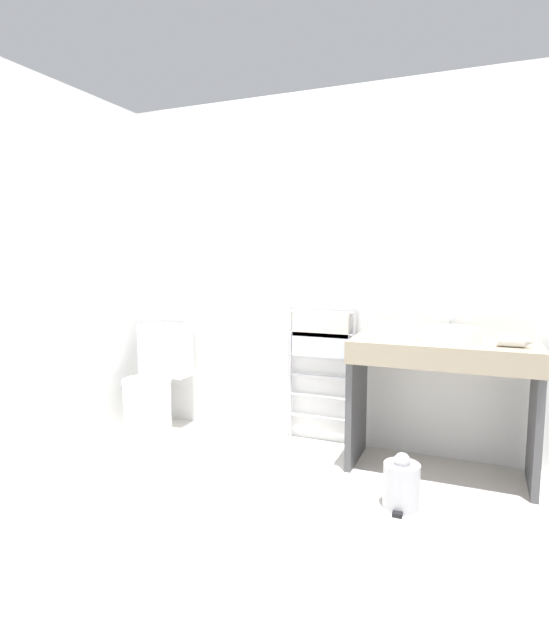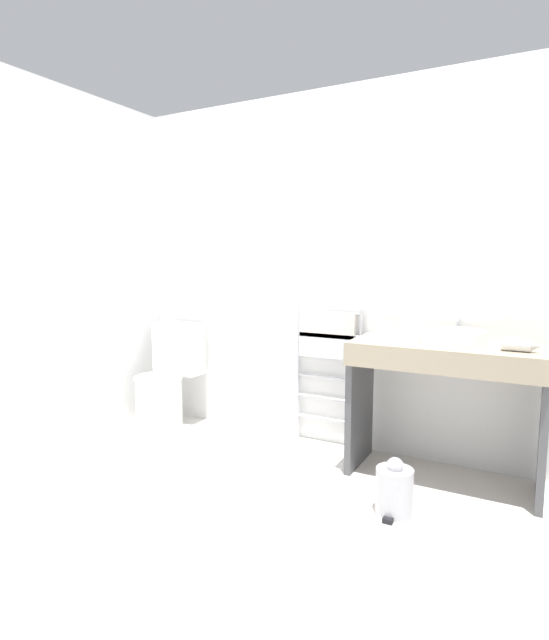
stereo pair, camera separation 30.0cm
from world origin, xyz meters
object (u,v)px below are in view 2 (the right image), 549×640
Objects in this scene: toilet at (166,383)px; cup_near_edge at (387,329)px; cup_near_wall at (379,326)px; trash_bin at (394,490)px; sink_basin at (453,336)px; towel_radiator at (327,346)px; hair_dryer at (518,344)px.

toilet is 9.18× the size of cup_near_edge.
cup_near_wall is (1.59, 0.23, 0.52)m from toilet.
cup_near_edge is at bearing 110.39° from trash_bin.
sink_basin is at bearing -12.85° from cup_near_edge.
cup_near_wall is (0.37, -0.03, 0.17)m from towel_radiator.
toilet is at bearing -167.85° from towel_radiator.
hair_dryer is at bearing -13.07° from towel_radiator.
towel_radiator is at bearing 132.94° from trash_bin.
hair_dryer is at bearing -16.63° from cup_near_wall.
towel_radiator is 10.97× the size of cup_near_edge.
trash_bin is at bearing -66.07° from cup_near_wall.
cup_near_wall reaches higher than sink_basin.
cup_near_edge is (1.67, 0.16, 0.51)m from toilet.
toilet reaches higher than trash_bin.
cup_near_wall reaches higher than trash_bin.
sink_basin reaches higher than hair_dryer.
cup_near_wall is at bearing 8.30° from toilet.
towel_radiator is 0.48m from cup_near_edge.
towel_radiator is (1.22, 0.26, 0.35)m from toilet.
towel_radiator is 3.26× the size of trash_bin.
towel_radiator is at bearing 167.58° from cup_near_edge.
toilet is 2.14m from sink_basin.
cup_near_wall is 0.10m from cup_near_edge.
toilet is 8.44× the size of cup_near_wall.
towel_radiator is at bearing 175.22° from cup_near_wall.
cup_near_wall is at bearing 138.37° from cup_near_edge.
cup_near_edge is (0.08, -0.07, -0.00)m from cup_near_wall.
toilet is at bearing 166.18° from trash_bin.
trash_bin is (0.24, -0.63, -0.74)m from cup_near_edge.
cup_near_wall is 0.52× the size of hair_dryer.
sink_basin is at bearing 1.99° from toilet.
cup_near_edge reaches higher than sink_basin.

